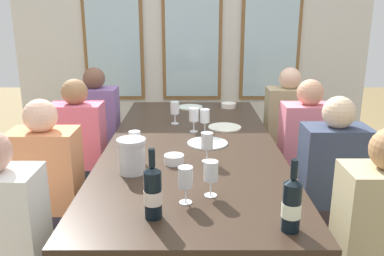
{
  "coord_description": "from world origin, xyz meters",
  "views": [
    {
      "loc": [
        0.0,
        -2.55,
        1.58
      ],
      "look_at": [
        0.0,
        0.19,
        0.79
      ],
      "focal_mm": 38.12,
      "sensor_mm": 36.0,
      "label": 1
    }
  ],
  "objects_px": {
    "seated_person_1": "(331,190)",
    "white_plate_1": "(207,143)",
    "wine_glass_1": "(135,141)",
    "white_plate_2": "(225,127)",
    "seated_person_4": "(98,132)",
    "seated_person_6": "(80,156)",
    "white_plate_0": "(190,107)",
    "wine_glass_0": "(205,117)",
    "wine_glass_4": "(194,115)",
    "wine_glass_2": "(211,173)",
    "seated_person_7": "(305,157)",
    "tasting_bowl_1": "(174,159)",
    "tasting_bowl_0": "(229,105)",
    "metal_pitcher": "(132,156)",
    "wine_bottle_0": "(291,204)",
    "seated_person_0": "(49,196)",
    "dining_table": "(192,152)",
    "wine_glass_5": "(207,142)",
    "seated_person_2": "(3,254)",
    "wine_glass_3": "(175,108)",
    "seated_person_3": "(377,251)",
    "wine_glass_6": "(185,179)",
    "seated_person_5": "(286,132)",
    "wine_bottle_1": "(153,192)"
  },
  "relations": [
    {
      "from": "seated_person_6",
      "to": "seated_person_7",
      "type": "bearing_deg",
      "value": -0.74
    },
    {
      "from": "metal_pitcher",
      "to": "seated_person_7",
      "type": "relative_size",
      "value": 0.17
    },
    {
      "from": "seated_person_0",
      "to": "seated_person_4",
      "type": "relative_size",
      "value": 1.0
    },
    {
      "from": "wine_glass_5",
      "to": "seated_person_7",
      "type": "xyz_separation_m",
      "value": [
        0.76,
        0.66,
        -0.33
      ]
    },
    {
      "from": "wine_glass_1",
      "to": "seated_person_2",
      "type": "relative_size",
      "value": 0.16
    },
    {
      "from": "wine_bottle_0",
      "to": "seated_person_7",
      "type": "height_order",
      "value": "seated_person_7"
    },
    {
      "from": "seated_person_5",
      "to": "wine_bottle_1",
      "type": "bearing_deg",
      "value": -117.43
    },
    {
      "from": "wine_glass_6",
      "to": "wine_glass_0",
      "type": "bearing_deg",
      "value": 83.77
    },
    {
      "from": "wine_glass_6",
      "to": "seated_person_6",
      "type": "relative_size",
      "value": 0.16
    },
    {
      "from": "tasting_bowl_0",
      "to": "white_plate_0",
      "type": "bearing_deg",
      "value": -179.95
    },
    {
      "from": "white_plate_0",
      "to": "wine_glass_5",
      "type": "distance_m",
      "value": 1.36
    },
    {
      "from": "white_plate_2",
      "to": "tasting_bowl_1",
      "type": "bearing_deg",
      "value": -115.28
    },
    {
      "from": "tasting_bowl_0",
      "to": "seated_person_2",
      "type": "height_order",
      "value": "seated_person_2"
    },
    {
      "from": "seated_person_0",
      "to": "seated_person_1",
      "type": "bearing_deg",
      "value": 2.63
    },
    {
      "from": "white_plate_2",
      "to": "wine_glass_5",
      "type": "relative_size",
      "value": 1.41
    },
    {
      "from": "white_plate_2",
      "to": "seated_person_1",
      "type": "height_order",
      "value": "seated_person_1"
    },
    {
      "from": "seated_person_2",
      "to": "seated_person_5",
      "type": "distance_m",
      "value": 2.55
    },
    {
      "from": "white_plate_0",
      "to": "seated_person_0",
      "type": "bearing_deg",
      "value": -121.44
    },
    {
      "from": "white_plate_0",
      "to": "wine_bottle_0",
      "type": "xyz_separation_m",
      "value": [
        0.41,
        -2.12,
        0.11
      ]
    },
    {
      "from": "seated_person_3",
      "to": "tasting_bowl_1",
      "type": "bearing_deg",
      "value": 150.09
    },
    {
      "from": "white_plate_0",
      "to": "wine_glass_0",
      "type": "xyz_separation_m",
      "value": [
        0.11,
        -0.78,
        0.11
      ]
    },
    {
      "from": "wine_bottle_0",
      "to": "wine_glass_3",
      "type": "xyz_separation_m",
      "value": [
        -0.52,
        1.58,
        0.01
      ]
    },
    {
      "from": "tasting_bowl_1",
      "to": "seated_person_7",
      "type": "height_order",
      "value": "seated_person_7"
    },
    {
      "from": "metal_pitcher",
      "to": "seated_person_7",
      "type": "bearing_deg",
      "value": 35.22
    },
    {
      "from": "seated_person_2",
      "to": "seated_person_5",
      "type": "relative_size",
      "value": 1.0
    },
    {
      "from": "white_plate_0",
      "to": "metal_pitcher",
      "type": "relative_size",
      "value": 1.16
    },
    {
      "from": "seated_person_3",
      "to": "wine_glass_1",
      "type": "bearing_deg",
      "value": 152.7
    },
    {
      "from": "wine_bottle_1",
      "to": "seated_person_2",
      "type": "height_order",
      "value": "seated_person_2"
    },
    {
      "from": "seated_person_2",
      "to": "seated_person_4",
      "type": "xyz_separation_m",
      "value": [
        0.0,
        1.9,
        0.0
      ]
    },
    {
      "from": "wine_glass_1",
      "to": "seated_person_6",
      "type": "xyz_separation_m",
      "value": [
        -0.52,
        0.65,
        -0.33
      ]
    },
    {
      "from": "wine_glass_3",
      "to": "seated_person_3",
      "type": "relative_size",
      "value": 0.16
    },
    {
      "from": "wine_glass_2",
      "to": "seated_person_0",
      "type": "height_order",
      "value": "seated_person_0"
    },
    {
      "from": "wine_glass_0",
      "to": "metal_pitcher",
      "type": "bearing_deg",
      "value": -119.26
    },
    {
      "from": "wine_glass_0",
      "to": "seated_person_5",
      "type": "height_order",
      "value": "seated_person_5"
    },
    {
      "from": "wine_glass_4",
      "to": "white_plate_1",
      "type": "bearing_deg",
      "value": -72.29
    },
    {
      "from": "seated_person_1",
      "to": "white_plate_1",
      "type": "bearing_deg",
      "value": 161.21
    },
    {
      "from": "white_plate_1",
      "to": "wine_glass_1",
      "type": "distance_m",
      "value": 0.54
    },
    {
      "from": "wine_glass_2",
      "to": "wine_glass_4",
      "type": "height_order",
      "value": "same"
    },
    {
      "from": "wine_glass_1",
      "to": "seated_person_1",
      "type": "xyz_separation_m",
      "value": [
        1.18,
        0.04,
        -0.33
      ]
    },
    {
      "from": "wine_bottle_0",
      "to": "wine_glass_3",
      "type": "height_order",
      "value": "wine_bottle_0"
    },
    {
      "from": "white_plate_2",
      "to": "seated_person_6",
      "type": "distance_m",
      "value": 1.11
    },
    {
      "from": "dining_table",
      "to": "white_plate_1",
      "type": "distance_m",
      "value": 0.12
    },
    {
      "from": "white_plate_0",
      "to": "tasting_bowl_1",
      "type": "distance_m",
      "value": 1.39
    },
    {
      "from": "tasting_bowl_0",
      "to": "metal_pitcher",
      "type": "bearing_deg",
      "value": -113.15
    },
    {
      "from": "wine_glass_4",
      "to": "wine_glass_2",
      "type": "bearing_deg",
      "value": -85.93
    },
    {
      "from": "tasting_bowl_1",
      "to": "wine_glass_0",
      "type": "distance_m",
      "value": 0.64
    },
    {
      "from": "white_plate_2",
      "to": "seated_person_4",
      "type": "xyz_separation_m",
      "value": [
        -1.09,
        0.59,
        -0.22
      ]
    },
    {
      "from": "wine_glass_0",
      "to": "seated_person_6",
      "type": "height_order",
      "value": "seated_person_6"
    },
    {
      "from": "wine_glass_4",
      "to": "seated_person_7",
      "type": "height_order",
      "value": "seated_person_7"
    },
    {
      "from": "white_plate_1",
      "to": "wine_glass_2",
      "type": "bearing_deg",
      "value": -91.02
    }
  ]
}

